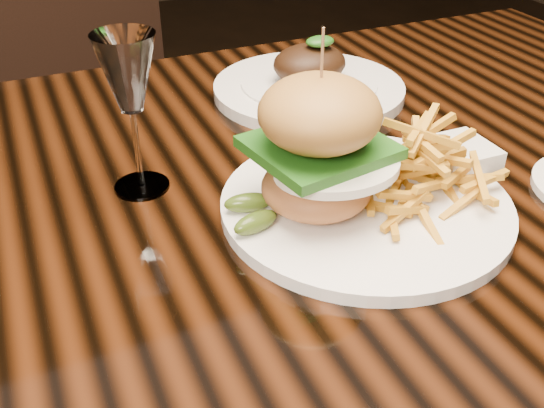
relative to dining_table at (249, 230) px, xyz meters
name	(u,v)px	position (x,y,z in m)	size (l,w,h in m)	color
dining_table	(249,230)	(0.00, 0.00, 0.00)	(1.60, 0.90, 0.75)	black
burger_plate	(366,167)	(0.09, -0.12, 0.13)	(0.33, 0.33, 0.22)	white
ramekin	(458,158)	(0.25, -0.08, 0.09)	(0.08, 0.08, 0.04)	white
wine_glass	(128,79)	(-0.12, 0.03, 0.21)	(0.07, 0.07, 0.19)	white
far_dish	(309,84)	(0.18, 0.20, 0.09)	(0.30, 0.30, 0.10)	white
chair_far	(99,87)	(-0.04, 0.89, -0.13)	(0.55, 0.56, 0.95)	black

